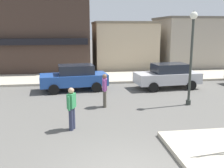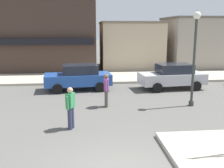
{
  "view_description": "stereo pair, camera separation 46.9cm",
  "coord_description": "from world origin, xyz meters",
  "px_view_note": "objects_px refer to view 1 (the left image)",
  "views": [
    {
      "loc": [
        -1.34,
        -5.84,
        3.73
      ],
      "look_at": [
        0.15,
        4.5,
        1.5
      ],
      "focal_mm": 42.0,
      "sensor_mm": 36.0,
      "label": 1
    },
    {
      "loc": [
        -0.87,
        -5.9,
        3.73
      ],
      "look_at": [
        0.15,
        4.5,
        1.5
      ],
      "focal_mm": 42.0,
      "sensor_mm": 36.0,
      "label": 2
    }
  ],
  "objects_px": {
    "parked_car_second": "(168,76)",
    "lamp_post": "(192,45)",
    "parked_car_nearest": "(74,77)",
    "pedestrian_crossing_far": "(105,89)",
    "pedestrian_crossing_near": "(72,107)"
  },
  "relations": [
    {
      "from": "parked_car_second",
      "to": "pedestrian_crossing_far",
      "type": "distance_m",
      "value": 5.59
    },
    {
      "from": "lamp_post",
      "to": "parked_car_second",
      "type": "bearing_deg",
      "value": 86.3
    },
    {
      "from": "parked_car_second",
      "to": "pedestrian_crossing_near",
      "type": "height_order",
      "value": "pedestrian_crossing_near"
    },
    {
      "from": "parked_car_second",
      "to": "pedestrian_crossing_near",
      "type": "distance_m",
      "value": 8.56
    },
    {
      "from": "parked_car_nearest",
      "to": "pedestrian_crossing_far",
      "type": "relative_size",
      "value": 2.58
    },
    {
      "from": "lamp_post",
      "to": "pedestrian_crossing_near",
      "type": "height_order",
      "value": "lamp_post"
    },
    {
      "from": "lamp_post",
      "to": "parked_car_nearest",
      "type": "distance_m",
      "value": 7.17
    },
    {
      "from": "pedestrian_crossing_near",
      "to": "pedestrian_crossing_far",
      "type": "height_order",
      "value": "same"
    },
    {
      "from": "lamp_post",
      "to": "pedestrian_crossing_far",
      "type": "relative_size",
      "value": 2.82
    },
    {
      "from": "parked_car_nearest",
      "to": "pedestrian_crossing_far",
      "type": "distance_m",
      "value": 3.99
    },
    {
      "from": "parked_car_nearest",
      "to": "parked_car_second",
      "type": "bearing_deg",
      "value": -2.66
    },
    {
      "from": "parked_car_second",
      "to": "lamp_post",
      "type": "bearing_deg",
      "value": -93.7
    },
    {
      "from": "lamp_post",
      "to": "pedestrian_crossing_near",
      "type": "relative_size",
      "value": 2.82
    },
    {
      "from": "parked_car_nearest",
      "to": "pedestrian_crossing_near",
      "type": "distance_m",
      "value": 6.43
    },
    {
      "from": "pedestrian_crossing_far",
      "to": "parked_car_nearest",
      "type": "bearing_deg",
      "value": 110.93
    }
  ]
}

